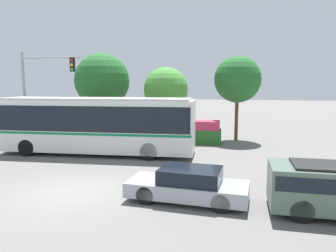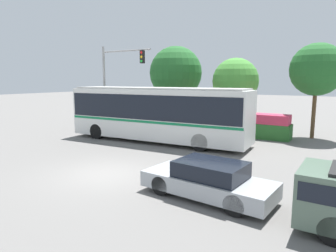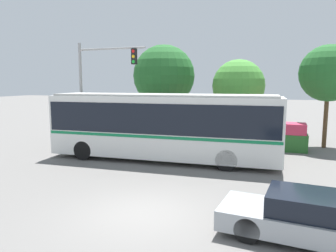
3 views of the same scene
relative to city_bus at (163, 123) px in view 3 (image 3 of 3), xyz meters
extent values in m
plane|color=slate|center=(1.83, -6.60, -1.95)|extent=(140.00, 140.00, 0.00)
cube|color=silver|center=(0.01, 0.00, -0.16)|extent=(11.87, 3.25, 3.08)
cube|color=black|center=(0.01, 0.00, 0.33)|extent=(11.63, 3.27, 1.48)
cube|color=#147A47|center=(0.01, 0.00, -0.53)|extent=(11.75, 3.27, 0.14)
cube|color=black|center=(-5.87, -0.33, 0.21)|extent=(0.18, 2.21, 1.72)
cube|color=#9D9D99|center=(0.01, 0.00, 1.43)|extent=(11.39, 3.01, 0.10)
cylinder|color=black|center=(-3.91, -1.37, -1.45)|extent=(1.02, 0.36, 1.00)
cylinder|color=black|center=(-4.04, 0.92, -1.45)|extent=(1.02, 0.36, 1.00)
cylinder|color=black|center=(3.47, -0.95, -1.45)|extent=(1.02, 0.36, 1.00)
cylinder|color=black|center=(3.35, 1.34, -1.45)|extent=(1.02, 0.36, 1.00)
cube|color=#9EA3A8|center=(6.49, -6.72, -1.50)|extent=(4.56, 2.14, 0.54)
cube|color=black|center=(6.60, -6.73, -0.96)|extent=(2.34, 1.74, 0.53)
cylinder|color=black|center=(5.06, -7.37, -1.62)|extent=(0.68, 0.28, 0.66)
cylinder|color=black|center=(5.19, -5.83, -1.62)|extent=(0.68, 0.28, 0.66)
cylinder|color=gray|center=(-6.18, 1.87, 1.26)|extent=(0.18, 0.18, 6.42)
cylinder|color=gray|center=(-3.98, 1.87, 4.06)|extent=(4.41, 0.12, 0.12)
cube|color=black|center=(-2.47, 1.87, 3.56)|extent=(0.30, 0.22, 0.90)
cylinder|color=red|center=(-2.47, 1.75, 3.86)|extent=(0.18, 0.02, 0.18)
cylinder|color=yellow|center=(-2.47, 1.75, 3.56)|extent=(0.18, 0.02, 0.18)
cylinder|color=green|center=(-2.47, 1.75, 3.26)|extent=(0.18, 0.02, 0.18)
cube|color=#286028|center=(1.76, 4.68, -1.44)|extent=(11.00, 1.33, 1.01)
cube|color=#CC3351|center=(1.76, 4.68, -0.63)|extent=(10.78, 1.26, 0.63)
cylinder|color=brown|center=(-2.23, 6.18, -0.49)|extent=(0.36, 0.36, 2.91)
sphere|color=#236028|center=(-2.23, 6.18, 2.53)|extent=(4.34, 4.34, 4.34)
cylinder|color=brown|center=(3.05, 5.79, -0.65)|extent=(0.35, 0.35, 2.60)
sphere|color=#479338|center=(3.05, 5.79, 1.86)|extent=(3.35, 3.35, 3.35)
cylinder|color=brown|center=(8.33, 6.37, -0.28)|extent=(0.26, 0.26, 3.33)
sphere|color=#236028|center=(8.33, 6.37, 2.62)|extent=(3.43, 3.43, 3.43)
camera|label=1|loc=(8.09, -18.14, 2.43)|focal=34.45mm
camera|label=2|loc=(10.36, -15.53, 1.97)|focal=31.79mm
camera|label=3|loc=(5.72, -15.17, 2.08)|focal=33.95mm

